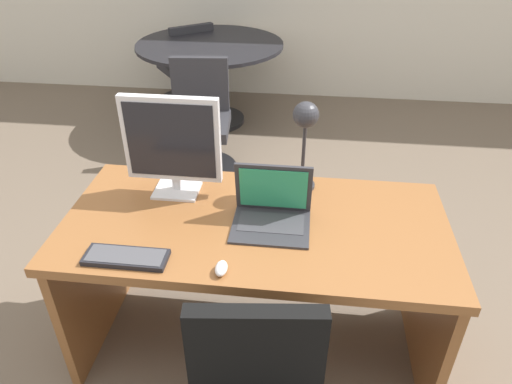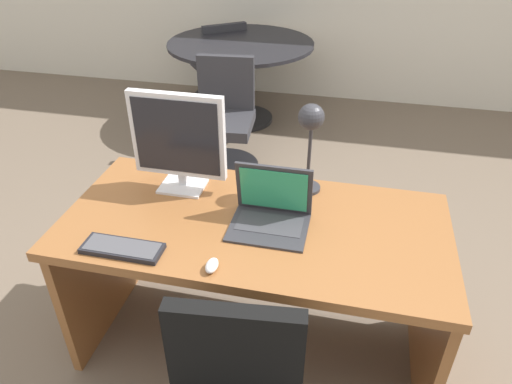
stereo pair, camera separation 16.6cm
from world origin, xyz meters
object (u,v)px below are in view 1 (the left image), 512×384
(meeting_table, at_px, (211,63))
(meeting_chair_near, at_px, (200,129))
(meeting_chair_far, at_px, (188,72))
(desk_lamp, at_px, (305,127))
(keyboard, at_px, (126,257))
(mouse, at_px, (221,268))
(laptop, at_px, (272,205))
(monitor, at_px, (172,143))
(desk, at_px, (256,254))

(meeting_table, xyz_separation_m, meeting_chair_near, (0.08, -0.89, -0.23))
(meeting_chair_near, relative_size, meeting_chair_far, 1.04)
(desk_lamp, bearing_deg, keyboard, -138.12)
(keyboard, xyz_separation_m, mouse, (0.36, -0.03, 0.01))
(laptop, height_order, meeting_table, laptop)
(monitor, xyz_separation_m, keyboard, (-0.07, -0.47, -0.24))
(mouse, bearing_deg, meeting_table, 102.33)
(laptop, bearing_deg, meeting_chair_far, 110.49)
(desk, xyz_separation_m, meeting_chair_far, (-1.05, 2.98, -0.22))
(desk_lamp, bearing_deg, mouse, -114.22)
(monitor, height_order, desk_lamp, monitor)
(keyboard, distance_m, mouse, 0.36)
(meeting_chair_near, height_order, meeting_chair_far, meeting_chair_near)
(desk, xyz_separation_m, keyboard, (-0.44, -0.33, 0.22))
(desk, height_order, keyboard, keyboard)
(laptop, xyz_separation_m, mouse, (-0.15, -0.34, -0.06))
(monitor, bearing_deg, mouse, -59.40)
(monitor, distance_m, meeting_chair_far, 3.00)
(monitor, bearing_deg, desk_lamp, 8.96)
(monitor, relative_size, keyboard, 1.46)
(mouse, bearing_deg, monitor, 120.60)
(mouse, relative_size, desk_lamp, 0.19)
(meeting_chair_far, bearing_deg, mouse, -73.80)
(monitor, relative_size, meeting_chair_far, 0.55)
(desk_lamp, bearing_deg, meeting_chair_far, 114.12)
(monitor, bearing_deg, laptop, -19.52)
(monitor, height_order, meeting_table, monitor)
(laptop, height_order, mouse, laptop)
(meeting_table, relative_size, meeting_chair_near, 1.53)
(meeting_table, bearing_deg, mouse, -77.67)
(meeting_table, xyz_separation_m, meeting_chair_far, (-0.34, 0.44, -0.25))
(meeting_table, height_order, meeting_chair_near, meeting_chair_near)
(desk, relative_size, laptop, 5.07)
(desk, bearing_deg, desk_lamp, 51.28)
(monitor, height_order, mouse, monitor)
(desk, bearing_deg, meeting_table, 105.76)
(meeting_chair_far, bearing_deg, desk_lamp, -65.88)
(monitor, distance_m, keyboard, 0.53)
(desk_lamp, relative_size, meeting_chair_near, 0.50)
(keyboard, height_order, meeting_chair_far, meeting_chair_far)
(desk, relative_size, keyboard, 5.13)
(keyboard, relative_size, desk_lamp, 0.73)
(desk_lamp, distance_m, meeting_table, 2.53)
(laptop, relative_size, meeting_table, 0.24)
(meeting_chair_far, bearing_deg, keyboard, -79.60)
(monitor, height_order, meeting_chair_far, monitor)
(monitor, distance_m, meeting_table, 2.46)
(mouse, bearing_deg, desk, 77.05)
(desk_lamp, xyz_separation_m, meeting_chair_far, (-1.23, 2.75, -0.74))
(laptop, height_order, meeting_chair_near, laptop)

